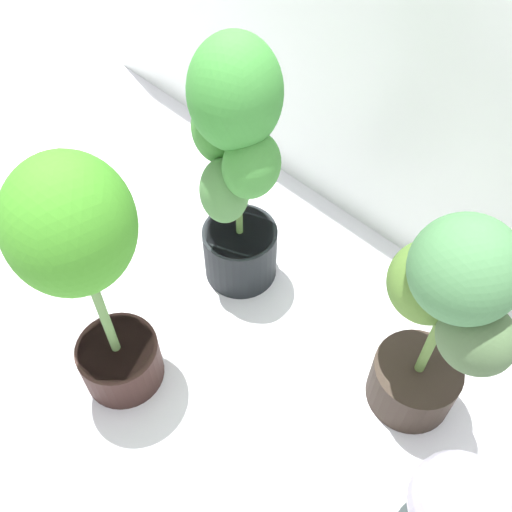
{
  "coord_description": "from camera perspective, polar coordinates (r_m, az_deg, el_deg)",
  "views": [
    {
      "loc": [
        0.51,
        -0.43,
        1.61
      ],
      "look_at": [
        -0.13,
        0.23,
        0.44
      ],
      "focal_mm": 41.47,
      "sensor_mm": 36.0,
      "label": 1
    }
  ],
  "objects": [
    {
      "name": "potted_plant_front_left",
      "position": [
        1.43,
        -16.38,
        -0.45
      ],
      "size": [
        0.43,
        0.37,
        0.85
      ],
      "color": "#331F1B",
      "rests_on": "ground"
    },
    {
      "name": "potted_plant_back_right",
      "position": [
        1.47,
        17.53,
        -5.62
      ],
      "size": [
        0.38,
        0.3,
        0.73
      ],
      "color": "#2E231B",
      "rests_on": "ground"
    },
    {
      "name": "ground_plane",
      "position": [
        1.75,
        -2.25,
        -15.49
      ],
      "size": [
        8.0,
        8.0,
        0.0
      ],
      "primitive_type": "plane",
      "color": "silver",
      "rests_on": "ground"
    },
    {
      "name": "floor_fan",
      "position": [
        1.45,
        18.81,
        -21.88
      ],
      "size": [
        0.29,
        0.29,
        0.4
      ],
      "rotation": [
        0.0,
        0.0,
        -1.97
      ],
      "color": "#1E2727",
      "rests_on": "ground"
    },
    {
      "name": "potted_plant_back_left",
      "position": [
        1.64,
        -1.96,
        8.98
      ],
      "size": [
        0.32,
        0.32,
        0.88
      ],
      "color": "black",
      "rests_on": "ground"
    }
  ]
}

